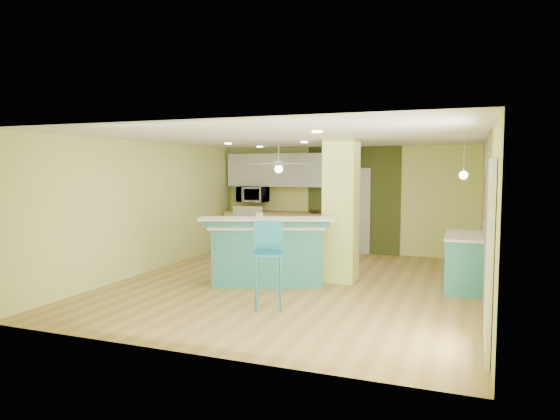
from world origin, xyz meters
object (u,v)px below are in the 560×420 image
object	(u,v)px
peninsula	(268,252)
side_counter	(464,262)
bar_stool	(268,250)
fruit_bowl	(315,212)
canister	(259,217)

from	to	relation	value
peninsula	side_counter	xyz separation A→B (m)	(3.20, 0.77, -0.09)
side_counter	bar_stool	bearing A→B (deg)	-140.40
bar_stool	side_counter	xyz separation A→B (m)	(2.62, 2.17, -0.37)
peninsula	bar_stool	xyz separation A→B (m)	(0.58, -1.40, 0.28)
fruit_bowl	peninsula	bearing A→B (deg)	-87.75
side_counter	fruit_bowl	bearing A→B (deg)	143.41
bar_stool	fruit_bowl	distance (m)	4.69
bar_stool	fruit_bowl	xyz separation A→B (m)	(-0.71, 4.64, 0.15)
fruit_bowl	side_counter	bearing A→B (deg)	-36.59
side_counter	canister	distance (m)	3.57
fruit_bowl	canister	distance (m)	2.96
fruit_bowl	bar_stool	bearing A→B (deg)	-81.28
peninsula	fruit_bowl	world-z (taller)	peninsula
peninsula	fruit_bowl	distance (m)	3.27
peninsula	bar_stool	size ratio (longest dim) A/B	1.91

